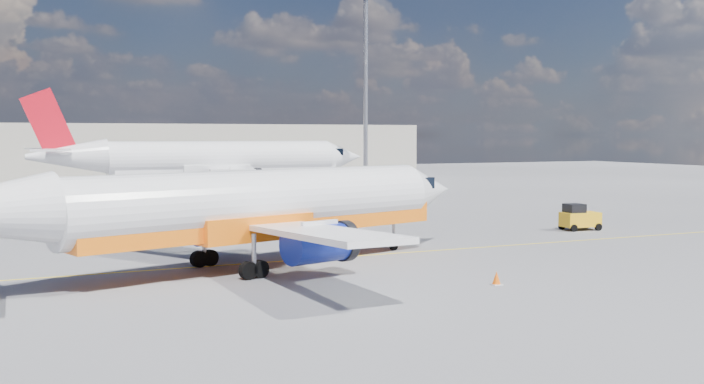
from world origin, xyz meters
name	(u,v)px	position (x,y,z in m)	size (l,w,h in m)	color
ground	(372,265)	(0.00, 0.00, 0.00)	(240.00, 240.00, 0.00)	#57575B
taxi_line	(348,257)	(0.00, 3.00, 0.01)	(70.00, 0.15, 0.01)	yellow
terminal_main	(172,153)	(5.00, 75.00, 4.00)	(70.00, 14.00, 8.00)	#ABA493
main_jet	(243,207)	(-6.33, 1.17, 3.08)	(30.50, 23.22, 9.24)	white
second_jet	(213,161)	(4.08, 48.51, 3.74)	(36.99, 29.29, 11.22)	white
gse_tug	(579,218)	(19.24, 7.26, 0.86)	(2.68, 1.79, 1.82)	black
traffic_cone	(496,278)	(2.68, -6.92, 0.29)	(0.43, 0.43, 0.60)	white
floodlight_mast	(366,74)	(16.75, 36.47, 12.61)	(1.54, 1.54, 21.04)	#9B9BA3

